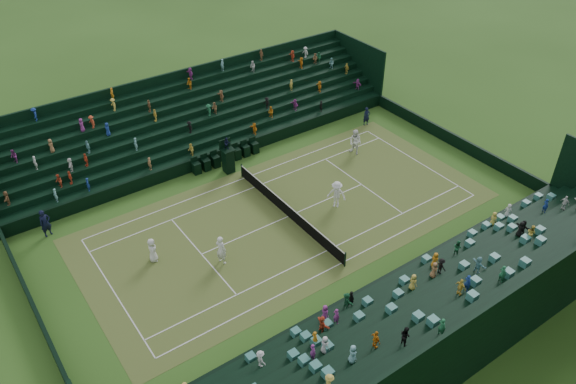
% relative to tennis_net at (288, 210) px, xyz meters
% --- Properties ---
extents(ground, '(160.00, 160.00, 0.00)m').
position_rel_tennis_net_xyz_m(ground, '(0.00, 0.00, -0.53)').
color(ground, '#2F561B').
rests_on(ground, ground).
extents(court_surface, '(12.97, 26.77, 0.01)m').
position_rel_tennis_net_xyz_m(court_surface, '(0.00, 0.00, -0.52)').
color(court_surface, '#417527').
rests_on(court_surface, ground).
extents(perimeter_wall_north, '(17.17, 0.20, 1.00)m').
position_rel_tennis_net_xyz_m(perimeter_wall_north, '(0.00, 15.88, -0.03)').
color(perimeter_wall_north, black).
rests_on(perimeter_wall_north, ground).
extents(perimeter_wall_south, '(17.17, 0.20, 1.00)m').
position_rel_tennis_net_xyz_m(perimeter_wall_south, '(0.00, -15.88, -0.03)').
color(perimeter_wall_south, black).
rests_on(perimeter_wall_south, ground).
extents(perimeter_wall_east, '(0.20, 31.77, 1.00)m').
position_rel_tennis_net_xyz_m(perimeter_wall_east, '(8.48, 0.00, -0.03)').
color(perimeter_wall_east, black).
rests_on(perimeter_wall_east, ground).
extents(perimeter_wall_west, '(0.20, 31.77, 1.00)m').
position_rel_tennis_net_xyz_m(perimeter_wall_west, '(-8.48, 0.00, -0.03)').
color(perimeter_wall_west, black).
rests_on(perimeter_wall_west, ground).
extents(north_grandstand, '(6.60, 32.00, 4.90)m').
position_rel_tennis_net_xyz_m(north_grandstand, '(12.66, 0.00, 1.02)').
color(north_grandstand, black).
rests_on(north_grandstand, ground).
extents(south_grandstand, '(6.60, 32.00, 4.90)m').
position_rel_tennis_net_xyz_m(south_grandstand, '(-12.66, 0.00, 1.02)').
color(south_grandstand, black).
rests_on(south_grandstand, ground).
extents(tennis_net, '(11.67, 0.10, 1.06)m').
position_rel_tennis_net_xyz_m(tennis_net, '(0.00, 0.00, 0.00)').
color(tennis_net, black).
rests_on(tennis_net, ground).
extents(umpire_chair, '(0.90, 0.90, 2.84)m').
position_rel_tennis_net_xyz_m(umpire_chair, '(-6.94, -0.43, 0.69)').
color(umpire_chair, black).
rests_on(umpire_chair, ground).
extents(courtside_chairs, '(0.57, 5.54, 1.25)m').
position_rel_tennis_net_xyz_m(courtside_chairs, '(-8.07, 0.03, -0.05)').
color(courtside_chairs, black).
rests_on(courtside_chairs, ground).
extents(player_near_west, '(0.91, 0.75, 1.60)m').
position_rel_tennis_net_xyz_m(player_near_west, '(-1.18, -8.95, 0.28)').
color(player_near_west, white).
rests_on(player_near_west, ground).
extents(player_near_east, '(0.84, 0.70, 1.96)m').
position_rel_tennis_net_xyz_m(player_near_east, '(1.32, -5.72, 0.46)').
color(player_near_east, white).
rests_on(player_near_east, ground).
extents(player_far_west, '(1.15, 0.99, 2.03)m').
position_rel_tennis_net_xyz_m(player_far_west, '(-3.48, 8.74, 0.49)').
color(player_far_west, white).
rests_on(player_far_west, ground).
extents(player_far_east, '(1.45, 1.35, 1.96)m').
position_rel_tennis_net_xyz_m(player_far_east, '(0.92, 3.31, 0.45)').
color(player_far_east, white).
rests_on(player_far_east, ground).
extents(line_judge_north, '(0.53, 0.66, 1.59)m').
position_rel_tennis_net_xyz_m(line_judge_north, '(-6.42, 12.52, 0.27)').
color(line_judge_north, black).
rests_on(line_judge_north, ground).
extents(line_judge_south, '(0.60, 0.77, 1.89)m').
position_rel_tennis_net_xyz_m(line_judge_south, '(-7.19, -13.39, 0.42)').
color(line_judge_south, black).
rests_on(line_judge_south, ground).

